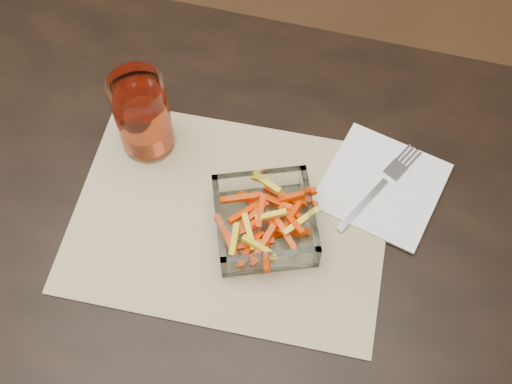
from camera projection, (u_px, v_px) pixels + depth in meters
The scene contains 6 objects.
dining_table at pixel (132, 254), 1.00m from camera, with size 1.60×0.90×0.75m.
placemat at pixel (230, 218), 0.93m from camera, with size 0.45×0.33×0.00m, color tan.
glass_bowl at pixel (265, 222), 0.90m from camera, with size 0.18×0.18×0.05m.
tumbler at pixel (143, 117), 0.93m from camera, with size 0.08×0.08×0.14m.
napkin at pixel (382, 185), 0.95m from camera, with size 0.16×0.16×0.00m, color white.
fork at pixel (381, 185), 0.95m from camera, with size 0.10×0.17×0.00m.
Camera 1 is at (0.29, -0.34, 1.58)m, focal length 45.00 mm.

